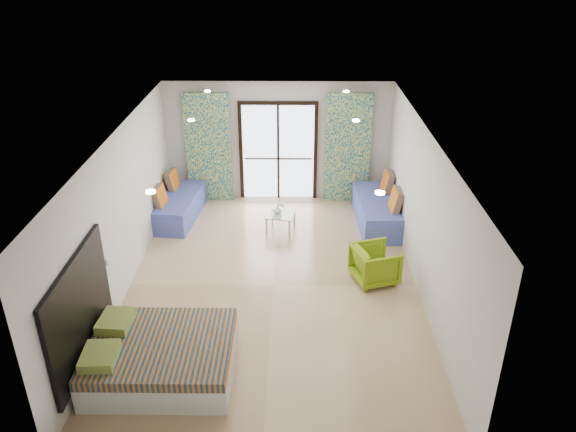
{
  "coord_description": "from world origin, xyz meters",
  "views": [
    {
      "loc": [
        0.35,
        -8.24,
        5.46
      ],
      "look_at": [
        0.25,
        0.4,
        1.15
      ],
      "focal_mm": 35.0,
      "sensor_mm": 36.0,
      "label": 1
    }
  ],
  "objects_px": {
    "bed": "(160,357)",
    "daybed_right": "(377,210)",
    "coffee_table": "(281,216)",
    "armchair": "(375,263)",
    "daybed_left": "(179,206)"
  },
  "relations": [
    {
      "from": "daybed_left",
      "to": "coffee_table",
      "type": "distance_m",
      "value": 2.26
    },
    {
      "from": "bed",
      "to": "daybed_right",
      "type": "relative_size",
      "value": 0.96
    },
    {
      "from": "daybed_left",
      "to": "daybed_right",
      "type": "bearing_deg",
      "value": 3.45
    },
    {
      "from": "daybed_right",
      "to": "coffee_table",
      "type": "xyz_separation_m",
      "value": [
        -2.03,
        -0.3,
        0.02
      ]
    },
    {
      "from": "daybed_right",
      "to": "coffee_table",
      "type": "distance_m",
      "value": 2.06
    },
    {
      "from": "daybed_right",
      "to": "armchair",
      "type": "relative_size",
      "value": 2.76
    },
    {
      "from": "armchair",
      "to": "daybed_right",
      "type": "bearing_deg",
      "value": -26.29
    },
    {
      "from": "armchair",
      "to": "bed",
      "type": "bearing_deg",
      "value": 108.6
    },
    {
      "from": "daybed_right",
      "to": "armchair",
      "type": "height_order",
      "value": "daybed_right"
    },
    {
      "from": "bed",
      "to": "daybed_right",
      "type": "distance_m",
      "value": 5.84
    },
    {
      "from": "daybed_left",
      "to": "daybed_right",
      "type": "xyz_separation_m",
      "value": [
        4.23,
        -0.22,
        0.02
      ]
    },
    {
      "from": "bed",
      "to": "daybed_right",
      "type": "bearing_deg",
      "value": 52.05
    },
    {
      "from": "bed",
      "to": "coffee_table",
      "type": "xyz_separation_m",
      "value": [
        1.56,
        4.3,
        0.04
      ]
    },
    {
      "from": "daybed_right",
      "to": "coffee_table",
      "type": "relative_size",
      "value": 3.1
    },
    {
      "from": "daybed_right",
      "to": "coffee_table",
      "type": "bearing_deg",
      "value": -173.43
    }
  ]
}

